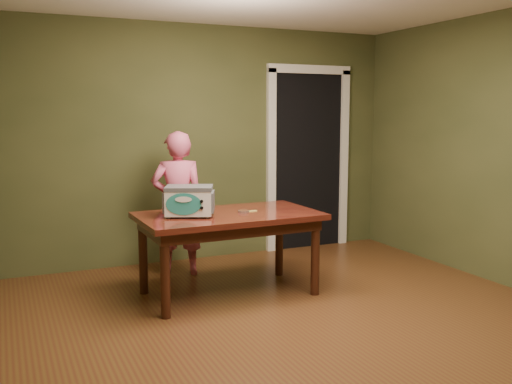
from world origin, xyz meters
TOP-DOWN VIEW (x-y plane):
  - floor at (0.00, 0.00)m, footprint 5.00×5.00m
  - room_shell at (0.00, 0.00)m, footprint 4.52×5.02m
  - doorway at (1.30, 2.78)m, footprint 1.10×0.66m
  - dining_table at (-0.26, 1.15)m, footprint 1.62×0.93m
  - toy_oven at (-0.62, 1.15)m, footprint 0.50×0.42m
  - baking_pan at (-0.12, 1.12)m, footprint 0.10×0.10m
  - spatula at (-0.07, 1.14)m, footprint 0.18×0.04m
  - child at (-0.49, 1.96)m, footprint 0.61×0.48m

SIDE VIEW (x-z plane):
  - floor at x=0.00m, z-range 0.00..0.00m
  - dining_table at x=-0.26m, z-range 0.28..1.03m
  - child at x=-0.49m, z-range 0.00..1.46m
  - spatula at x=-0.07m, z-range 0.75..0.76m
  - baking_pan at x=-0.12m, z-range 0.75..0.77m
  - toy_oven at x=-0.62m, z-range 0.76..1.03m
  - doorway at x=1.30m, z-range -0.07..2.18m
  - room_shell at x=0.00m, z-range 0.40..3.01m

